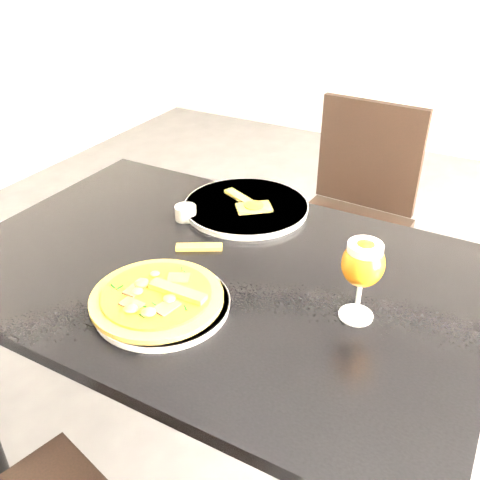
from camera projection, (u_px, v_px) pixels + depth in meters
The scene contains 9 objects.
dining_table at pixel (216, 298), 1.27m from camera, with size 1.20×0.81×0.75m.
chair_far at pixel (352, 214), 2.00m from camera, with size 0.43×0.43×0.88m.
plate_main at pixel (162, 304), 1.09m from camera, with size 0.28×0.28×0.01m, color white.
pizza at pixel (157, 296), 1.09m from camera, with size 0.27×0.27×0.03m.
plate_second at pixel (246, 207), 1.46m from camera, with size 0.33×0.33×0.02m, color white.
crust_scraps at pixel (249, 204), 1.44m from camera, with size 0.17×0.12×0.01m.
loose_crust at pixel (199, 247), 1.29m from camera, with size 0.11×0.03×0.01m, color olive.
sauce_cup at pixel (186, 212), 1.41m from camera, with size 0.06×0.06×0.04m.
beer_glass at pixel (363, 264), 1.01m from camera, with size 0.08×0.08×0.17m.
Camera 1 is at (0.23, -0.81, 1.43)m, focal length 40.00 mm.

